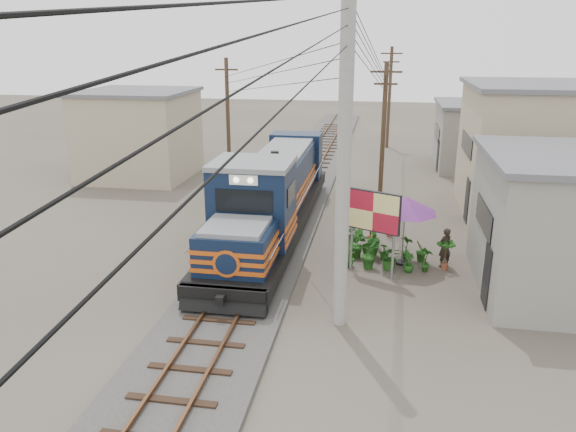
% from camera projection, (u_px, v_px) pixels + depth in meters
% --- Properties ---
extents(ground, '(120.00, 120.00, 0.00)m').
position_uv_depth(ground, '(231.00, 306.00, 17.92)').
color(ground, '#473F35').
rests_on(ground, ground).
extents(ballast, '(3.60, 70.00, 0.16)m').
position_uv_depth(ballast, '(285.00, 212.00, 27.28)').
color(ballast, '#595651').
rests_on(ballast, ground).
extents(track, '(1.15, 70.00, 0.12)m').
position_uv_depth(track, '(285.00, 208.00, 27.23)').
color(track, '#51331E').
rests_on(track, ground).
extents(locomotive, '(2.88, 15.67, 3.88)m').
position_uv_depth(locomotive, '(272.00, 197.00, 23.86)').
color(locomotive, black).
rests_on(locomotive, ground).
extents(utility_pole_main, '(0.40, 0.40, 10.00)m').
position_uv_depth(utility_pole_main, '(344.00, 160.00, 15.36)').
color(utility_pole_main, '#9E9B93').
rests_on(utility_pole_main, ground).
extents(wooden_pole_mid, '(1.60, 0.24, 7.00)m').
position_uv_depth(wooden_pole_mid, '(383.00, 128.00, 29.21)').
color(wooden_pole_mid, '#4C3826').
rests_on(wooden_pole_mid, ground).
extents(wooden_pole_far, '(1.60, 0.24, 7.50)m').
position_uv_depth(wooden_pole_far, '(389.00, 96.00, 42.21)').
color(wooden_pole_far, '#4C3826').
rests_on(wooden_pole_far, ground).
extents(wooden_pole_left, '(1.60, 0.24, 7.00)m').
position_uv_depth(wooden_pole_left, '(228.00, 114.00, 34.49)').
color(wooden_pole_left, '#4C3826').
rests_on(wooden_pole_left, ground).
extents(power_lines, '(9.65, 19.00, 3.30)m').
position_uv_depth(power_lines, '(275.00, 52.00, 23.60)').
color(power_lines, black).
rests_on(power_lines, ground).
extents(shophouse_mid, '(8.40, 7.35, 6.20)m').
position_uv_depth(shophouse_mid, '(556.00, 151.00, 26.21)').
color(shophouse_mid, tan).
rests_on(shophouse_mid, ground).
extents(shophouse_back, '(6.30, 6.30, 4.20)m').
position_uv_depth(shophouse_back, '(485.00, 135.00, 36.14)').
color(shophouse_back, gray).
rests_on(shophouse_back, ground).
extents(shophouse_left, '(6.30, 6.30, 5.20)m').
position_uv_depth(shophouse_left, '(139.00, 134.00, 33.75)').
color(shophouse_left, tan).
rests_on(shophouse_left, ground).
extents(billboard, '(1.88, 0.96, 3.12)m').
position_uv_depth(billboard, '(373.00, 214.00, 19.62)').
color(billboard, '#99999E').
rests_on(billboard, ground).
extents(market_umbrella, '(3.13, 3.13, 2.65)m').
position_uv_depth(market_umbrella, '(405.00, 205.00, 20.53)').
color(market_umbrella, black).
rests_on(market_umbrella, ground).
extents(vendor, '(0.66, 0.61, 1.52)m').
position_uv_depth(vendor, '(445.00, 248.00, 20.75)').
color(vendor, black).
rests_on(vendor, ground).
extents(plant_nursery, '(3.54, 3.11, 1.13)m').
position_uv_depth(plant_nursery, '(375.00, 247.00, 21.54)').
color(plant_nursery, '#215819').
rests_on(plant_nursery, ground).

